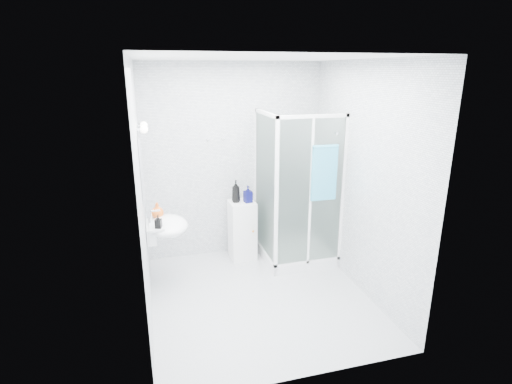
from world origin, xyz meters
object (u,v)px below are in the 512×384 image
object	(u,v)px
shower_enclosure	(293,230)
shampoo_bottle_a	(236,191)
wall_basin	(165,227)
hand_towel	(324,172)
soap_dispenser_orange	(157,210)
soap_dispenser_black	(158,222)
storage_cabinet	(242,230)
shampoo_bottle_b	(248,194)

from	to	relation	value
shower_enclosure	shampoo_bottle_a	bearing A→B (deg)	157.23
wall_basin	shower_enclosure	bearing A→B (deg)	10.81
hand_towel	soap_dispenser_orange	world-z (taller)	hand_towel
shower_enclosure	wall_basin	size ratio (longest dim) A/B	3.57
wall_basin	soap_dispenser_black	xyz separation A→B (m)	(-0.07, -0.19, 0.14)
soap_dispenser_black	storage_cabinet	bearing A→B (deg)	35.29
shampoo_bottle_b	shower_enclosure	bearing A→B (deg)	-24.47
hand_towel	shampoo_bottle_a	bearing A→B (deg)	143.18
shampoo_bottle_b	soap_dispenser_orange	size ratio (longest dim) A/B	1.23
shower_enclosure	storage_cabinet	xyz separation A→B (m)	(-0.62, 0.28, -0.04)
shower_enclosure	shampoo_bottle_b	xyz separation A→B (m)	(-0.55, 0.25, 0.47)
shower_enclosure	soap_dispenser_black	world-z (taller)	shower_enclosure
soap_dispenser_black	hand_towel	bearing A→B (deg)	3.07
shower_enclosure	soap_dispenser_black	distance (m)	1.87
wall_basin	storage_cabinet	xyz separation A→B (m)	(1.03, 0.59, -0.39)
shampoo_bottle_b	soap_dispenser_black	distance (m)	1.40
wall_basin	soap_dispenser_black	world-z (taller)	wall_basin
soap_dispenser_black	wall_basin	bearing A→B (deg)	68.66
storage_cabinet	hand_towel	distance (m)	1.43
soap_dispenser_black	shampoo_bottle_a	bearing A→B (deg)	37.85
storage_cabinet	shower_enclosure	bearing A→B (deg)	-25.95
hand_towel	shower_enclosure	bearing A→B (deg)	119.64
storage_cabinet	shampoo_bottle_b	size ratio (longest dim) A/B	3.60
storage_cabinet	hand_towel	xyz separation A→B (m)	(0.85, -0.68, 0.93)
wall_basin	storage_cabinet	bearing A→B (deg)	29.87
shampoo_bottle_b	soap_dispenser_black	xyz separation A→B (m)	(-1.18, -0.76, 0.02)
wall_basin	soap_dispenser_orange	world-z (taller)	soap_dispenser_orange
wall_basin	shampoo_bottle_a	bearing A→B (deg)	32.56
wall_basin	storage_cabinet	distance (m)	1.25
hand_towel	storage_cabinet	bearing A→B (deg)	141.52
shower_enclosure	shampoo_bottle_a	distance (m)	0.91
hand_towel	wall_basin	bearing A→B (deg)	177.42
wall_basin	soap_dispenser_orange	bearing A→B (deg)	119.79
wall_basin	shampoo_bottle_a	distance (m)	1.14
shower_enclosure	soap_dispenser_black	xyz separation A→B (m)	(-1.73, -0.51, 0.49)
shampoo_bottle_a	shampoo_bottle_b	world-z (taller)	shampoo_bottle_a
wall_basin	hand_towel	bearing A→B (deg)	-2.58
shower_enclosure	soap_dispenser_orange	world-z (taller)	shower_enclosure
hand_towel	soap_dispenser_orange	distance (m)	2.00
storage_cabinet	shampoo_bottle_b	distance (m)	0.52
shampoo_bottle_a	soap_dispenser_black	world-z (taller)	shampoo_bottle_a
soap_dispenser_orange	soap_dispenser_black	bearing A→B (deg)	-90.40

